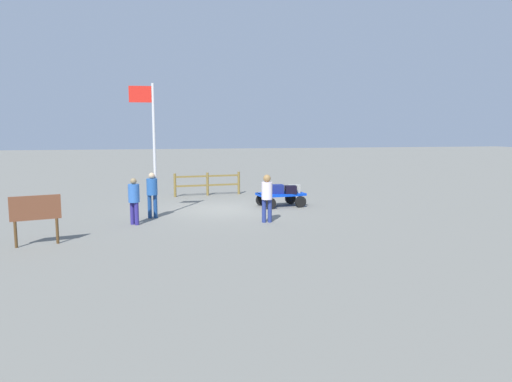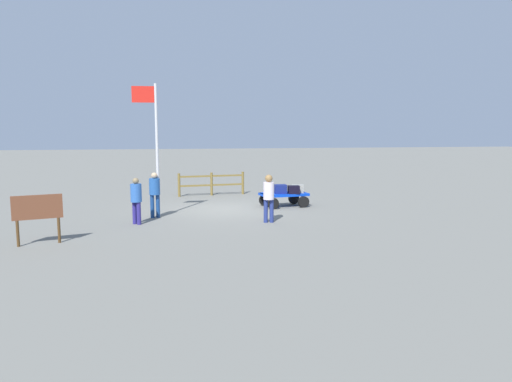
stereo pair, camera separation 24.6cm
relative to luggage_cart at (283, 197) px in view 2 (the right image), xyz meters
name	(u,v)px [view 2 (the right image)]	position (x,y,z in m)	size (l,w,h in m)	color
ground_plane	(225,209)	(2.43, 0.22, -0.41)	(120.00, 120.00, 0.00)	slate
luggage_cart	(283,197)	(0.00, 0.00, 0.00)	(2.02, 1.38, 0.56)	#0A38C9
suitcase_grey	(294,190)	(-0.36, 0.27, 0.31)	(0.47, 0.35, 0.33)	black
suitcase_tan	(298,189)	(-0.60, 0.00, 0.31)	(0.57, 0.45, 0.33)	gray
suitcase_navy	(281,189)	(0.16, 0.15, 0.33)	(0.48, 0.41, 0.37)	navy
worker_lead	(269,194)	(1.30, 3.19, 0.56)	(0.41, 0.41, 1.64)	navy
worker_trailing	(155,191)	(5.13, 1.58, 0.56)	(0.40, 0.40, 1.63)	navy
worker_supervisor	(136,197)	(5.70, 2.69, 0.51)	(0.52, 0.52, 1.56)	navy
flagpole	(154,139)	(5.10, 1.45, 2.40)	(0.87, 0.10, 4.76)	silver
signboard	(37,211)	(8.18, 5.11, 0.53)	(1.26, 0.40, 1.38)	#4C3319
wooden_fence	(212,182)	(2.60, -3.88, 0.21)	(3.22, 0.47, 1.10)	brown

